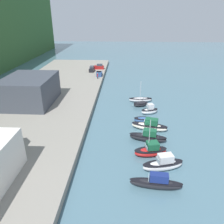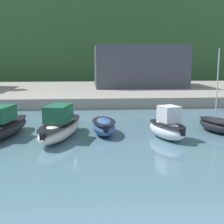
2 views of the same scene
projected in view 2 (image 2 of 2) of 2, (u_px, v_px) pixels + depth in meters
The scene contains 9 objects.
ground_plane at pixel (61, 135), 25.97m from camera, with size 320.00×320.00×0.00m, color slate.
hillside_backdrop at pixel (81, 27), 115.46m from camera, with size 240.00×77.56×34.88m.
quay_promenade at pixel (74, 92), 51.96m from camera, with size 139.31×28.14×1.36m.
yacht_club_building at pixel (138, 66), 54.82m from camera, with size 15.19×11.97×7.04m.
moored_boat_3 at pixel (4, 126), 25.10m from camera, with size 3.52×7.69×2.58m.
moored_boat_4 at pixel (60, 126), 24.67m from camera, with size 4.10×8.15×2.72m.
moored_boat_5 at pixel (104, 126), 26.02m from camera, with size 2.05×4.49×1.31m.
moored_boat_6 at pixel (167, 127), 24.50m from camera, with size 3.19×4.65×2.66m.
moored_boat_7 at pixel (218, 125), 26.76m from camera, with size 3.29×4.61×7.12m.
Camera 2 is at (2.29, -25.50, 6.34)m, focal length 50.00 mm.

